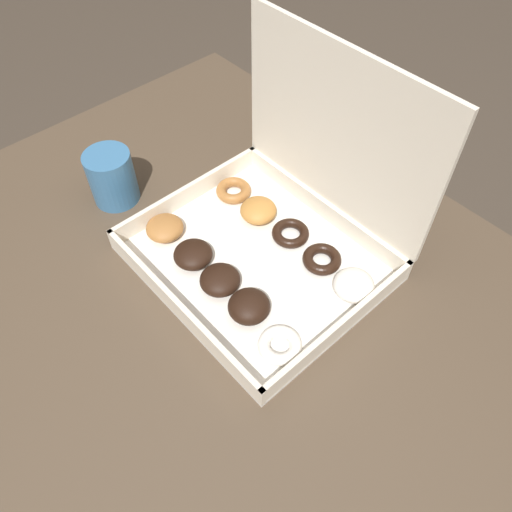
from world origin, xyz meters
The scene contains 4 objects.
ground_plane centered at (0.00, 0.00, 0.00)m, with size 8.00×8.00×0.00m, color #42382D.
dining_table centered at (0.00, 0.00, 0.65)m, with size 1.06×0.83×0.76m.
donut_box centered at (0.00, 0.11, 0.82)m, with size 0.35×0.31×0.30m.
coffee_mug centered at (-0.27, -0.01, 0.81)m, with size 0.08×0.08×0.09m.
Camera 1 is at (0.35, -0.25, 1.38)m, focal length 35.00 mm.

